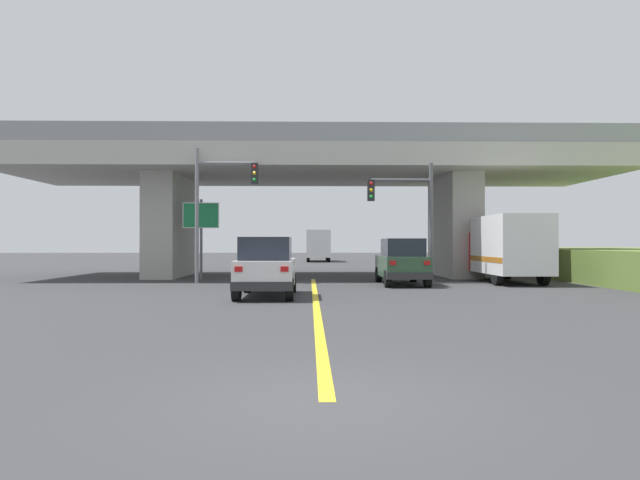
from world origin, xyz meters
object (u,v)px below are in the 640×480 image
Objects in this scene: box_truck at (505,248)px; traffic_signal_farside at (216,198)px; suv_crossing at (402,262)px; highway_sign at (201,221)px; semi_truck_distant at (318,245)px; traffic_signal_nearside at (409,208)px; suv_lead at (267,267)px.

traffic_signal_farside is (-13.35, -0.21, 2.29)m from box_truck.
highway_sign reaches higher than suv_crossing.
semi_truck_distant reaches higher than suv_crossing.
traffic_signal_nearside is (0.48, 0.84, 2.41)m from suv_crossing.
traffic_signal_nearside is 32.12m from semi_truck_distant.
semi_truck_distant is (2.36, 38.29, 0.63)m from suv_lead.
semi_truck_distant is at bearing 96.51° from traffic_signal_nearside.
suv_crossing is at bearing -21.03° from highway_sign.
traffic_signal_farside is at bearing 177.72° from traffic_signal_nearside.
box_truck is 32.36m from semi_truck_distant.
traffic_signal_farside reaches higher than highway_sign.
traffic_signal_nearside reaches higher than suv_crossing.
suv_crossing is at bearing -84.49° from semi_truck_distant.
suv_lead is 12.68m from box_truck.
semi_truck_distant is at bearing 86.47° from suv_lead.
highway_sign is at bearing 113.16° from suv_lead.
suv_crossing is 0.76× the size of traffic_signal_farside.
suv_crossing is 8.87m from traffic_signal_farside.
highway_sign is (-9.94, 2.80, -0.49)m from traffic_signal_nearside.
traffic_signal_farside is at bearing -64.67° from highway_sign.
suv_lead is 7.85m from suv_crossing.
box_truck is 1.69× the size of highway_sign.
highway_sign is at bearing 171.24° from box_truck.
traffic_signal_nearside is 10.34m from highway_sign.
traffic_signal_nearside reaches higher than highway_sign.
suv_crossing is at bearing 45.40° from suv_lead.
suv_crossing is 0.69× the size of box_truck.
highway_sign is (-14.51, 2.24, 1.32)m from box_truck.
highway_sign is (-3.95, 9.23, 1.92)m from suv_lead.
suv_crossing is at bearing -164.48° from box_truck.
traffic_signal_farside is (-2.79, 6.78, 2.89)m from suv_lead.
box_truck reaches higher than suv_crossing.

